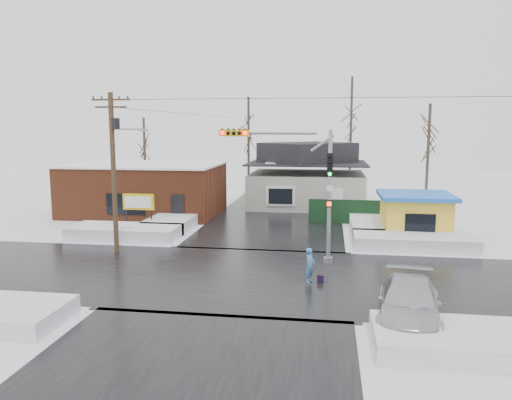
# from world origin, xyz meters

# --- Properties ---
(ground) EXTENTS (120.00, 120.00, 0.00)m
(ground) POSITION_xyz_m (0.00, 0.00, 0.00)
(ground) COLOR white
(ground) RESTS_ON ground
(road_ns) EXTENTS (10.00, 120.00, 0.02)m
(road_ns) POSITION_xyz_m (0.00, 0.00, 0.01)
(road_ns) COLOR black
(road_ns) RESTS_ON ground
(road_ew) EXTENTS (120.00, 10.00, 0.02)m
(road_ew) POSITION_xyz_m (0.00, 0.00, 0.01)
(road_ew) COLOR black
(road_ew) RESTS_ON ground
(snowbank_nw) EXTENTS (7.00, 3.00, 0.80)m
(snowbank_nw) POSITION_xyz_m (-9.00, 7.00, 0.40)
(snowbank_nw) COLOR white
(snowbank_nw) RESTS_ON ground
(snowbank_ne) EXTENTS (7.00, 3.00, 0.80)m
(snowbank_ne) POSITION_xyz_m (9.00, 7.00, 0.40)
(snowbank_ne) COLOR white
(snowbank_ne) RESTS_ON ground
(snowbank_se) EXTENTS (7.00, 3.00, 0.70)m
(snowbank_se) POSITION_xyz_m (9.00, -7.00, 0.35)
(snowbank_se) COLOR white
(snowbank_se) RESTS_ON ground
(snowbank_nside_w) EXTENTS (3.00, 8.00, 0.80)m
(snowbank_nside_w) POSITION_xyz_m (-7.00, 12.00, 0.40)
(snowbank_nside_w) COLOR white
(snowbank_nside_w) RESTS_ON ground
(snowbank_nside_e) EXTENTS (3.00, 8.00, 0.80)m
(snowbank_nside_e) POSITION_xyz_m (7.00, 12.00, 0.40)
(snowbank_nside_e) COLOR white
(snowbank_nside_e) RESTS_ON ground
(traffic_signal) EXTENTS (6.05, 0.68, 7.00)m
(traffic_signal) POSITION_xyz_m (2.43, 2.97, 4.54)
(traffic_signal) COLOR gray
(traffic_signal) RESTS_ON ground
(utility_pole) EXTENTS (3.15, 0.44, 9.00)m
(utility_pole) POSITION_xyz_m (-7.93, 3.50, 5.11)
(utility_pole) COLOR #382619
(utility_pole) RESTS_ON ground
(brick_building) EXTENTS (12.20, 8.20, 4.12)m
(brick_building) POSITION_xyz_m (-11.00, 15.99, 2.08)
(brick_building) COLOR brown
(brick_building) RESTS_ON ground
(marquee_sign) EXTENTS (2.20, 0.21, 2.55)m
(marquee_sign) POSITION_xyz_m (-9.00, 9.49, 1.92)
(marquee_sign) COLOR black
(marquee_sign) RESTS_ON ground
(house) EXTENTS (10.40, 8.40, 5.76)m
(house) POSITION_xyz_m (2.00, 22.00, 2.62)
(house) COLOR #A8A197
(house) RESTS_ON ground
(kiosk) EXTENTS (4.60, 4.60, 2.88)m
(kiosk) POSITION_xyz_m (9.50, 9.99, 1.46)
(kiosk) COLOR yellow
(kiosk) RESTS_ON ground
(fence) EXTENTS (8.00, 0.12, 1.80)m
(fence) POSITION_xyz_m (6.50, 14.00, 0.90)
(fence) COLOR black
(fence) RESTS_ON ground
(tree_far_left) EXTENTS (3.00, 3.00, 10.00)m
(tree_far_left) POSITION_xyz_m (-4.00, 26.00, 7.95)
(tree_far_left) COLOR #332821
(tree_far_left) RESTS_ON ground
(tree_far_mid) EXTENTS (3.00, 3.00, 12.00)m
(tree_far_mid) POSITION_xyz_m (6.00, 28.00, 9.54)
(tree_far_mid) COLOR #332821
(tree_far_mid) RESTS_ON ground
(tree_far_right) EXTENTS (3.00, 3.00, 9.00)m
(tree_far_right) POSITION_xyz_m (12.00, 20.00, 7.16)
(tree_far_right) COLOR #332821
(tree_far_right) RESTS_ON ground
(tree_far_west) EXTENTS (3.00, 3.00, 8.00)m
(tree_far_west) POSITION_xyz_m (-14.00, 24.00, 6.36)
(tree_far_west) COLOR #332821
(tree_far_west) RESTS_ON ground
(pedestrian) EXTENTS (0.59, 0.70, 1.62)m
(pedestrian) POSITION_xyz_m (3.18, -0.55, 0.81)
(pedestrian) COLOR #447BBE
(pedestrian) RESTS_ON ground
(car) EXTENTS (2.92, 5.60, 1.55)m
(car) POSITION_xyz_m (6.94, -4.93, 0.77)
(car) COLOR silver
(car) RESTS_ON ground
(shopping_bag) EXTENTS (0.30, 0.17, 0.35)m
(shopping_bag) POSITION_xyz_m (3.68, -0.52, 0.17)
(shopping_bag) COLOR black
(shopping_bag) RESTS_ON ground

